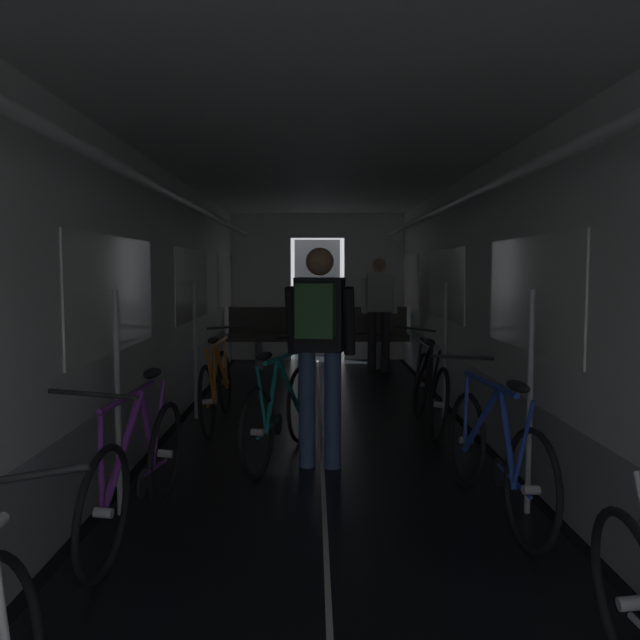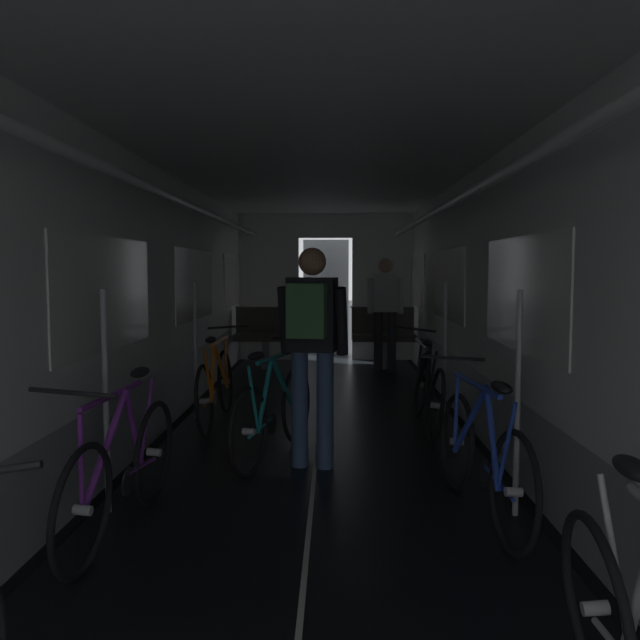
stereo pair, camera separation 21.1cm
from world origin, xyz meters
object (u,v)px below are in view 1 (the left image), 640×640
object	(u,v)px
bicycle_black	(429,389)
bicycle_teal_in_aisle	(280,411)
person_cyclist_aisle	(319,336)
bicycle_orange	(217,386)
bicycle_blue	(495,455)
bicycle_purple	(138,470)
bench_seat_far_right	(376,331)
bench_seat_far_left	(259,332)
person_standing_near_bench	(379,306)

from	to	relation	value
bicycle_black	bicycle_teal_in_aisle	bearing A→B (deg)	-144.47
person_cyclist_aisle	bicycle_black	bearing A→B (deg)	49.51
bicycle_orange	bicycle_blue	distance (m)	3.13
bicycle_teal_in_aisle	bicycle_blue	bearing A→B (deg)	-41.77
bicycle_purple	person_cyclist_aisle	bearing A→B (deg)	50.47
bicycle_black	bicycle_blue	distance (m)	2.21
bicycle_black	bicycle_teal_in_aisle	world-z (taller)	bicycle_black
bicycle_teal_in_aisle	bench_seat_far_right	bearing A→B (deg)	75.55
bicycle_orange	bicycle_teal_in_aisle	world-z (taller)	bicycle_orange
bicycle_blue	bench_seat_far_left	bearing A→B (deg)	107.97
bench_seat_far_right	bicycle_blue	world-z (taller)	bench_seat_far_right
bicycle_teal_in_aisle	bicycle_black	bearing A→B (deg)	35.53
bicycle_purple	person_cyclist_aisle	world-z (taller)	person_cyclist_aisle
person_cyclist_aisle	bicycle_orange	bearing A→B (deg)	125.55
bicycle_orange	bench_seat_far_left	bearing A→B (deg)	88.28
bench_seat_far_right	bicycle_orange	bearing A→B (deg)	-117.55
bench_seat_far_right	person_cyclist_aisle	distance (m)	5.15
bench_seat_far_right	bicycle_teal_in_aisle	world-z (taller)	bench_seat_far_right
bench_seat_far_right	bicycle_blue	bearing A→B (deg)	-88.56
bicycle_orange	bicycle_teal_in_aisle	xyz separation A→B (m)	(0.68, -1.12, 0.00)
bench_seat_far_right	person_standing_near_bench	distance (m)	0.55
bench_seat_far_right	bicycle_orange	xyz separation A→B (m)	(-1.91, -3.66, -0.18)
bicycle_purple	bicycle_teal_in_aisle	distance (m)	1.69
bicycle_black	person_cyclist_aisle	bearing A→B (deg)	-130.49
bicycle_orange	bicycle_blue	size ratio (longest dim) A/B	1.00
bicycle_purple	bicycle_blue	world-z (taller)	same
bicycle_purple	person_standing_near_bench	size ratio (longest dim) A/B	1.00
person_cyclist_aisle	bench_seat_far_left	bearing A→B (deg)	99.88
person_cyclist_aisle	person_standing_near_bench	bearing A→B (deg)	78.80
bicycle_black	person_standing_near_bench	distance (m)	3.48
person_cyclist_aisle	bicycle_teal_in_aisle	distance (m)	0.75
bicycle_blue	person_cyclist_aisle	bearing A→B (deg)	137.90
bicycle_black	person_cyclist_aisle	world-z (taller)	person_cyclist_aisle
bench_seat_far_left	bicycle_blue	distance (m)	6.32
bicycle_orange	person_standing_near_bench	bearing A→B (deg)	59.79
bench_seat_far_left	bicycle_orange	world-z (taller)	bench_seat_far_left
bench_seat_far_right	bicycle_orange	distance (m)	4.13
bicycle_purple	bicycle_blue	distance (m)	2.13
bench_seat_far_right	bicycle_purple	world-z (taller)	bench_seat_far_right
bench_seat_far_right	person_standing_near_bench	bearing A→B (deg)	-89.59
person_cyclist_aisle	person_standing_near_bench	distance (m)	4.76
bicycle_purple	person_cyclist_aisle	size ratio (longest dim) A/B	1.00
bicycle_purple	bicycle_teal_in_aisle	world-z (taller)	bicycle_purple
bicycle_black	person_standing_near_bench	bearing A→B (deg)	92.31
bench_seat_far_right	bicycle_blue	distance (m)	6.02
bicycle_black	bicycle_blue	world-z (taller)	bicycle_black
bicycle_orange	person_cyclist_aisle	distance (m)	1.81
bench_seat_far_left	person_standing_near_bench	bearing A→B (deg)	-11.79
bicycle_black	person_cyclist_aisle	xyz separation A→B (m)	(-1.06, -1.24, 0.63)
bench_seat_far_left	bicycle_purple	bearing A→B (deg)	-91.46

